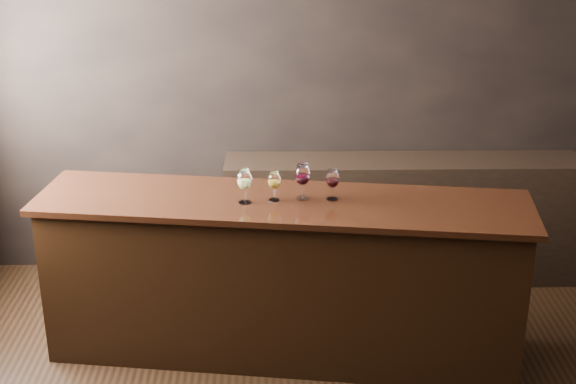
{
  "coord_description": "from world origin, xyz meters",
  "views": [
    {
      "loc": [
        -0.24,
        -3.25,
        2.77
      ],
      "look_at": [
        -0.17,
        1.04,
        1.06
      ],
      "focal_mm": 50.0,
      "sensor_mm": 36.0,
      "label": 1
    }
  ],
  "objects_px": {
    "back_bar_shelf": "(402,219)",
    "glass_red_b": "(333,179)",
    "glass_red_a": "(303,176)",
    "bar_counter": "(282,281)",
    "glass_white": "(244,180)",
    "glass_amber": "(274,181)"
  },
  "relations": [
    {
      "from": "glass_red_a",
      "to": "glass_red_b",
      "type": "bearing_deg",
      "value": -4.0
    },
    {
      "from": "glass_red_a",
      "to": "glass_red_b",
      "type": "height_order",
      "value": "glass_red_a"
    },
    {
      "from": "glass_amber",
      "to": "glass_red_b",
      "type": "xyz_separation_m",
      "value": [
        0.34,
        0.01,
        0.01
      ]
    },
    {
      "from": "glass_amber",
      "to": "glass_white",
      "type": "bearing_deg",
      "value": -167.99
    },
    {
      "from": "bar_counter",
      "to": "back_bar_shelf",
      "type": "relative_size",
      "value": 1.11
    },
    {
      "from": "glass_white",
      "to": "glass_red_a",
      "type": "bearing_deg",
      "value": 9.41
    },
    {
      "from": "glass_amber",
      "to": "back_bar_shelf",
      "type": "bearing_deg",
      "value": 47.07
    },
    {
      "from": "back_bar_shelf",
      "to": "glass_red_b",
      "type": "xyz_separation_m",
      "value": [
        -0.58,
        -0.98,
        0.68
      ]
    },
    {
      "from": "bar_counter",
      "to": "glass_white",
      "type": "xyz_separation_m",
      "value": [
        -0.21,
        -0.03,
        0.66
      ]
    },
    {
      "from": "glass_amber",
      "to": "glass_red_b",
      "type": "bearing_deg",
      "value": 1.21
    },
    {
      "from": "back_bar_shelf",
      "to": "glass_red_b",
      "type": "height_order",
      "value": "glass_red_b"
    },
    {
      "from": "glass_red_b",
      "to": "glass_white",
      "type": "bearing_deg",
      "value": -175.13
    },
    {
      "from": "bar_counter",
      "to": "back_bar_shelf",
      "type": "bearing_deg",
      "value": 56.32
    },
    {
      "from": "glass_amber",
      "to": "glass_red_b",
      "type": "height_order",
      "value": "glass_red_b"
    },
    {
      "from": "back_bar_shelf",
      "to": "glass_red_a",
      "type": "distance_m",
      "value": 1.41
    },
    {
      "from": "glass_red_a",
      "to": "glass_red_b",
      "type": "relative_size",
      "value": 1.15
    },
    {
      "from": "bar_counter",
      "to": "glass_red_a",
      "type": "bearing_deg",
      "value": 17.85
    },
    {
      "from": "glass_white",
      "to": "glass_red_a",
      "type": "relative_size",
      "value": 0.96
    },
    {
      "from": "bar_counter",
      "to": "glass_white",
      "type": "bearing_deg",
      "value": -163.19
    },
    {
      "from": "glass_white",
      "to": "back_bar_shelf",
      "type": "bearing_deg",
      "value": 43.24
    },
    {
      "from": "glass_amber",
      "to": "glass_red_a",
      "type": "xyz_separation_m",
      "value": [
        0.16,
        0.02,
        0.02
      ]
    },
    {
      "from": "glass_red_b",
      "to": "bar_counter",
      "type": "bearing_deg",
      "value": -178.22
    }
  ]
}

